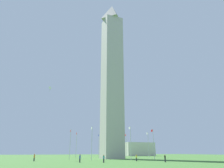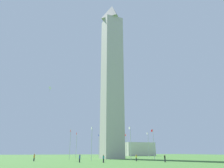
# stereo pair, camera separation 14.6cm
# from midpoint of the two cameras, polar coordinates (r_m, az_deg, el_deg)

# --- Properties ---
(ground_plane) EXTENTS (260.00, 260.00, 0.00)m
(ground_plane) POSITION_cam_midpoint_polar(r_m,az_deg,el_deg) (72.93, 0.06, -19.79)
(ground_plane) COLOR #3D6B2D
(obelisk_monument) EXTENTS (6.65, 6.65, 60.45)m
(obelisk_monument) POSITION_cam_midpoint_polar(r_m,az_deg,el_deg) (78.12, 0.05, 2.96)
(obelisk_monument) COLOR #B7B2A8
(obelisk_monument) RESTS_ON ground
(flagpole_n) EXTENTS (1.12, 0.14, 9.08)m
(flagpole_n) POSITION_cam_midpoint_polar(r_m,az_deg,el_deg) (86.29, -3.53, -16.22)
(flagpole_n) COLOR silver
(flagpole_n) RESTS_ON ground
(flagpole_ne) EXTENTS (1.12, 0.14, 9.08)m
(flagpole_ne) POSITION_cam_midpoint_polar(r_m,az_deg,el_deg) (79.69, -9.68, -15.85)
(flagpole_ne) COLOR silver
(flagpole_ne) RESTS_ON ground
(flagpole_e) EXTENTS (1.12, 0.14, 9.08)m
(flagpole_e) POSITION_cam_midpoint_polar(r_m,az_deg,el_deg) (69.10, -11.33, -15.45)
(flagpole_e) COLOR silver
(flagpole_e) RESTS_ON ground
(flagpole_se) EXTENTS (1.12, 0.14, 9.08)m
(flagpole_se) POSITION_cam_midpoint_polar(r_m,az_deg,el_deg) (60.33, -5.52, -15.37)
(flagpole_se) COLOR silver
(flagpole_se) RESTS_ON ground
(flagpole_s) EXTENTS (1.12, 0.14, 9.08)m
(flagpole_s) POSITION_cam_midpoint_polar(r_m,az_deg,el_deg) (60.10, 5.16, -15.37)
(flagpole_s) COLOR silver
(flagpole_s) RESTS_ON ground
(flagpole_sw) EXTENTS (1.12, 0.14, 9.08)m
(flagpole_sw) POSITION_cam_midpoint_polar(r_m,az_deg,el_deg) (68.60, 11.33, -15.44)
(flagpole_sw) COLOR silver
(flagpole_sw) RESTS_ON ground
(flagpole_w) EXTENTS (1.12, 0.14, 9.08)m
(flagpole_w) POSITION_cam_midpoint_polar(r_m,az_deg,el_deg) (79.26, 9.97, -15.83)
(flagpole_w) COLOR silver
(flagpole_w) RESTS_ON ground
(flagpole_nw) EXTENTS (1.12, 0.14, 9.08)m
(flagpole_nw) POSITION_cam_midpoint_polar(r_m,az_deg,el_deg) (86.12, 3.95, -16.21)
(flagpole_nw) COLOR silver
(flagpole_nw) RESTS_ON ground
(person_black_shirt) EXTENTS (0.32, 0.32, 1.61)m
(person_black_shirt) POSITION_cam_midpoint_polar(r_m,az_deg,el_deg) (49.99, 14.35, -19.13)
(person_black_shirt) COLOR #2D2D38
(person_black_shirt) RESTS_ON ground
(person_blue_shirt) EXTENTS (0.32, 0.32, 1.70)m
(person_blue_shirt) POSITION_cam_midpoint_polar(r_m,az_deg,el_deg) (48.24, -8.75, -19.46)
(person_blue_shirt) COLOR #2D2D38
(person_blue_shirt) RESTS_ON ground
(person_orange_shirt) EXTENTS (0.32, 0.32, 1.77)m
(person_orange_shirt) POSITION_cam_midpoint_polar(r_m,az_deg,el_deg) (57.65, -20.45, -18.30)
(person_orange_shirt) COLOR #2D2D38
(person_orange_shirt) RESTS_ON ground
(person_teal_shirt) EXTENTS (0.32, 0.32, 1.61)m
(person_teal_shirt) POSITION_cam_midpoint_polar(r_m,az_deg,el_deg) (46.62, -2.26, -19.75)
(person_teal_shirt) COLOR #2D2D38
(person_teal_shirt) RESTS_ON ground
(person_yellow_shirt) EXTENTS (0.32, 0.32, 1.63)m
(person_yellow_shirt) POSITION_cam_midpoint_polar(r_m,az_deg,el_deg) (54.27, 6.73, -19.41)
(person_yellow_shirt) COLOR #2D2D38
(person_yellow_shirt) RESTS_ON ground
(kite_white_box) EXTENTS (0.67, 0.93, 1.80)m
(kite_white_box) POSITION_cam_midpoint_polar(r_m,az_deg,el_deg) (70.09, -16.53, -1.01)
(kite_white_box) COLOR white
(distant_building) EXTENTS (28.49, 17.23, 7.38)m
(distant_building) POSITION_cam_midpoint_polar(r_m,az_deg,el_deg) (135.90, 5.29, -17.38)
(distant_building) COLOR beige
(distant_building) RESTS_ON ground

